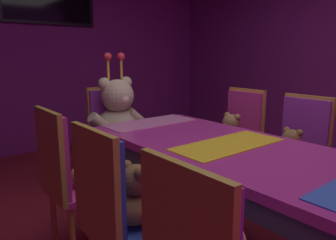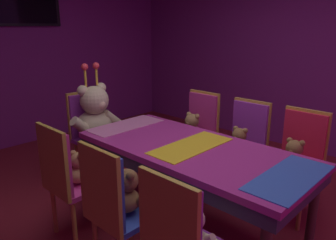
# 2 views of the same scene
# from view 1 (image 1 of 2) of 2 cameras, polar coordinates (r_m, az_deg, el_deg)

# --- Properties ---
(wall_back) EXTENTS (5.20, 0.12, 2.80)m
(wall_back) POSITION_cam_1_polar(r_m,az_deg,el_deg) (4.73, -20.52, 12.09)
(wall_back) COLOR #721E72
(wall_back) RESTS_ON ground_plane
(banquet_table) EXTENTS (0.90, 2.02, 0.75)m
(banquet_table) POSITION_cam_1_polar(r_m,az_deg,el_deg) (2.08, 10.68, -6.73)
(banquet_table) COLOR #B22D8C
(banquet_table) RESTS_ON ground_plane
(chair_left_1) EXTENTS (0.42, 0.41, 0.98)m
(chair_left_1) POSITION_cam_1_polar(r_m,az_deg,el_deg) (1.58, -10.07, -15.03)
(chair_left_1) COLOR #2D47B2
(chair_left_1) RESTS_ON ground_plane
(teddy_left_1) EXTENTS (0.26, 0.34, 0.32)m
(teddy_left_1) POSITION_cam_1_polar(r_m,az_deg,el_deg) (1.65, -5.47, -13.74)
(teddy_left_1) COLOR brown
(teddy_left_1) RESTS_ON chair_left_1
(chair_left_2) EXTENTS (0.42, 0.41, 0.98)m
(chair_left_2) POSITION_cam_1_polar(r_m,az_deg,el_deg) (2.11, -18.11, -8.50)
(chair_left_2) COLOR #CC338C
(chair_left_2) RESTS_ON ground_plane
(teddy_left_2) EXTENTS (0.22, 0.29, 0.27)m
(teddy_left_2) POSITION_cam_1_polar(r_m,az_deg,el_deg) (2.16, -14.51, -8.34)
(teddy_left_2) COLOR #9E7247
(teddy_left_2) RESTS_ON chair_left_2
(chair_right_1) EXTENTS (0.42, 0.41, 0.98)m
(chair_right_1) POSITION_cam_1_polar(r_m,az_deg,el_deg) (2.77, 22.61, -4.03)
(chair_right_1) COLOR purple
(chair_right_1) RESTS_ON ground_plane
(teddy_right_1) EXTENTS (0.24, 0.30, 0.29)m
(teddy_right_1) POSITION_cam_1_polar(r_m,az_deg,el_deg) (2.65, 21.07, -4.92)
(teddy_right_1) COLOR olive
(teddy_right_1) RESTS_ON chair_right_1
(chair_right_2) EXTENTS (0.42, 0.41, 0.98)m
(chair_right_2) POSITION_cam_1_polar(r_m,az_deg,el_deg) (3.11, 12.79, -1.76)
(chair_right_2) COLOR #CC338C
(chair_right_2) RESTS_ON ground_plane
(teddy_right_2) EXTENTS (0.26, 0.33, 0.32)m
(teddy_right_2) POSITION_cam_1_polar(r_m,az_deg,el_deg) (3.00, 11.04, -2.23)
(teddy_right_2) COLOR #9E7247
(teddy_right_2) RESTS_ON chair_right_2
(throne_chair) EXTENTS (0.41, 0.42, 0.98)m
(throne_chair) POSITION_cam_1_polar(r_m,az_deg,el_deg) (3.28, -10.25, -0.99)
(throne_chair) COLOR purple
(throne_chair) RESTS_ON ground_plane
(king_teddy_bear) EXTENTS (0.67, 0.52, 0.86)m
(king_teddy_bear) POSITION_cam_1_polar(r_m,az_deg,el_deg) (3.11, -8.85, 0.96)
(king_teddy_bear) COLOR beige
(king_teddy_bear) RESTS_ON throne_chair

